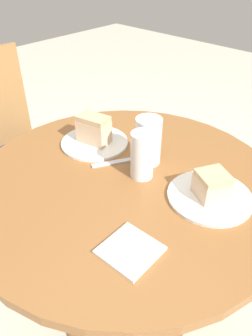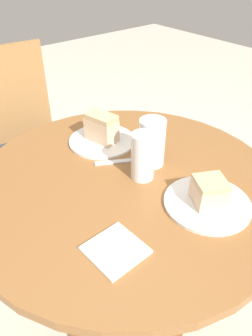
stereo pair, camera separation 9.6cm
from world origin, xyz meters
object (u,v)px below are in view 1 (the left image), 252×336
Objects in this scene: cake_slice_far at (212,185)px; plate_near at (95,142)px; chair at (4,150)px; glass_lemonade at (142,157)px; glass_water at (148,143)px; plate_far at (210,197)px; cake_slice_near at (94,129)px.

plate_near is at bearing 93.07° from cake_slice_far.
cake_slice_far reaches higher than plate_near.
chair is 1.10m from cake_slice_far.
glass_lemonade is (-0.03, -0.24, 0.06)m from plate_near.
cake_slice_far is 0.72× the size of glass_water.
glass_water reaches higher than plate_near.
chair reaches higher than cake_slice_far.
chair is 0.91m from glass_lemonade.
plate_far is at bearing 90.00° from cake_slice_far.
cake_slice_far is 0.25m from glass_water.
plate_far is (0.09, -1.05, 0.27)m from chair.
glass_lemonade is (-0.03, -0.24, 0.01)m from cake_slice_near.
glass_lemonade is (-0.05, 0.21, 0.06)m from plate_far.
cake_slice_near is (0.07, -0.60, 0.32)m from chair.
plate_near is 2.12× the size of cake_slice_far.
chair is 4.01× the size of plate_near.
plate_near and plate_far have the same top height.
cake_slice_far is at bearing -90.00° from plate_far.
plate_near is 1.58× the size of glass_lemonade.
plate_near is at bearing 180.00° from cake_slice_near.
plate_far is at bearing -86.93° from cake_slice_near.
glass_lemonade is 0.08m from glass_water.
chair reaches higher than glass_water.
cake_slice_near is (-0.02, 0.45, 0.05)m from plate_far.
glass_lemonade is 0.96× the size of glass_water.
cake_slice_near is at bearing -77.97° from chair.
chair is at bearing 96.17° from cake_slice_near.
plate_near is at bearing -77.97° from chair.
chair is 3.97× the size of plate_far.
glass_water reaches higher than glass_lemonade.
chair reaches higher than plate_near.
plate_near is 0.45m from cake_slice_far.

